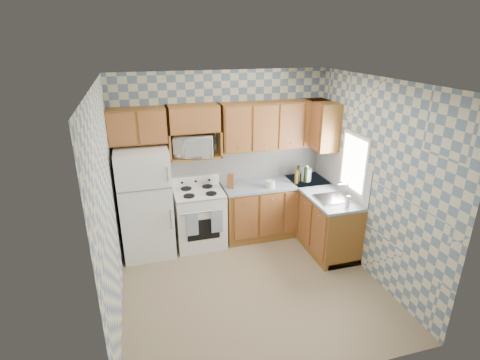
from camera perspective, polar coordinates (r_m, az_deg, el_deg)
The scene contains 30 objects.
floor at distance 5.31m, azimuth 1.77°, elevation -15.65°, with size 3.40×3.40×0.00m, color #7F6E50.
back_wall at distance 6.07m, azimuth -2.66°, elevation 3.63°, with size 3.40×0.02×2.70m, color slate.
right_wall at distance 5.36m, azimuth 19.54°, elevation -0.05°, with size 0.02×3.20×2.70m, color slate.
backsplash_back at distance 6.21m, azimuth 0.98°, elevation 2.60°, with size 2.60×0.01×0.56m, color white.
backsplash_right at distance 6.03m, azimuth 15.04°, elevation 1.27°, with size 0.01×1.60×0.56m, color white.
refrigerator at distance 5.78m, azimuth -14.15°, elevation -3.37°, with size 0.75×0.70×1.68m, color white.
stove_body at distance 6.03m, azimuth -6.16°, elevation -5.84°, with size 0.76×0.65×0.90m, color white.
cooktop at distance 5.84m, azimuth -6.33°, elevation -1.87°, with size 0.76×0.65×0.03m, color silver.
backguard at distance 6.06m, azimuth -6.82°, elevation -0.05°, with size 0.76×0.08×0.17m, color white.
dish_towel_left at distance 5.66m, azimuth -7.26°, elevation -6.72°, with size 0.18×0.03×0.37m, color navy.
dish_towel_right at distance 5.72m, azimuth -3.53°, elevation -6.28°, with size 0.18×0.03×0.37m, color navy.
base_cabinets_back at distance 6.37m, azimuth 5.37°, elevation -4.38°, with size 1.75×0.60×0.88m, color brown.
base_cabinets_right at distance 6.19m, azimuth 12.04°, elevation -5.60°, with size 0.60×1.60×0.88m, color brown.
countertop_back at distance 6.18m, azimuth 5.53°, elevation -0.55°, with size 1.77×0.63×0.04m, color slate.
countertop_right at distance 5.99m, azimuth 12.33°, elevation -1.67°, with size 0.63×1.60×0.04m, color slate.
upper_cabinets_back at distance 6.02m, azimuth 5.37°, elevation 8.35°, with size 1.75×0.33×0.74m, color brown.
upper_cabinets_fridge at distance 5.60m, azimuth -15.43°, elevation 7.97°, with size 0.82×0.33×0.50m, color brown.
upper_cabinets_right at distance 6.15m, azimuth 12.25°, elevation 8.24°, with size 0.33×0.70×0.74m, color brown.
microwave_shelf at distance 5.80m, azimuth -6.82°, elevation 3.55°, with size 0.80×0.33×0.03m, color brown.
microwave at distance 5.76m, azimuth -7.02°, elevation 5.26°, with size 0.59×0.40×0.33m, color white.
sink at distance 5.71m, azimuth 14.01°, elevation -2.74°, with size 0.48×0.40×0.03m, color #B7B7BC.
window at distance 5.67m, azimuth 16.99°, elevation 2.47°, with size 0.02×0.66×0.86m, color silver.
bottle_0 at distance 6.21m, azimuth 8.88°, elevation 0.93°, with size 0.06×0.06×0.27m, color black.
bottle_1 at distance 6.21m, azimuth 9.95°, elevation 0.75°, with size 0.06×0.06×0.25m, color black.
bottle_2 at distance 6.32m, azimuth 9.96°, elevation 1.03°, with size 0.06×0.06×0.23m, color brown.
bottle_3 at distance 6.13m, azimuth 8.58°, elevation 0.39°, with size 0.06×0.06×0.21m, color brown.
knife_block at distance 5.90m, azimuth -1.44°, elevation -0.15°, with size 0.10×0.10×0.22m, color brown.
electric_kettle at distance 6.28m, azimuth 10.05°, elevation 0.80°, with size 0.17×0.17×0.21m, color white.
food_containers at distance 5.95m, azimuth 4.62°, elevation -0.63°, with size 0.17×0.17×0.11m, color beige, non-canonical shape.
soap_bottle at distance 5.46m, azimuth 16.13°, elevation -3.17°, with size 0.06×0.06×0.17m, color beige.
Camera 1 is at (-1.31, -4.03, 3.19)m, focal length 28.00 mm.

